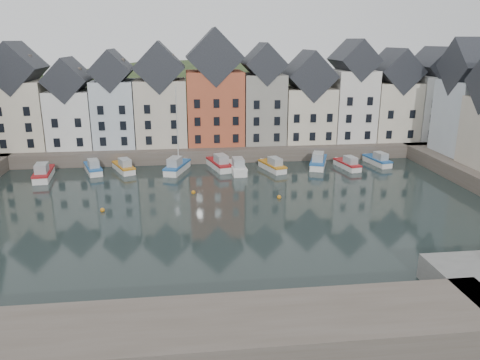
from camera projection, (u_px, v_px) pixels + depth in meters
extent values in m
plane|color=black|center=(233.00, 216.00, 49.68)|extent=(260.00, 260.00, 0.00)
cube|color=#51483E|center=(214.00, 146.00, 77.92)|extent=(90.00, 16.00, 2.00)
cube|color=#51483E|center=(103.00, 342.00, 27.34)|extent=(50.00, 6.00, 2.00)
ellipsoid|color=#26371B|center=(208.00, 202.00, 108.11)|extent=(153.60, 70.40, 64.00)
sphere|color=black|center=(137.00, 88.00, 94.01)|extent=(5.77, 5.77, 5.77)
sphere|color=black|center=(312.00, 84.00, 107.94)|extent=(5.27, 5.27, 5.27)
sphere|color=black|center=(351.00, 87.00, 102.58)|extent=(5.07, 5.07, 5.07)
sphere|color=black|center=(271.00, 88.00, 101.54)|extent=(5.01, 5.01, 5.01)
sphere|color=black|center=(25.00, 97.00, 97.30)|extent=(3.94, 3.94, 3.94)
sphere|color=black|center=(327.00, 84.00, 107.88)|extent=(5.21, 5.21, 5.21)
sphere|color=black|center=(214.00, 85.00, 103.27)|extent=(5.45, 5.45, 5.45)
sphere|color=black|center=(388.00, 93.00, 97.86)|extent=(4.49, 4.49, 4.49)
cube|color=beige|center=(23.00, 115.00, 70.95)|extent=(7.67, 8.00, 10.07)
cube|color=black|center=(16.00, 68.00, 68.95)|extent=(7.67, 8.16, 7.67)
cube|color=white|center=(73.00, 118.00, 71.99)|extent=(6.56, 8.00, 8.61)
cube|color=black|center=(68.00, 79.00, 70.28)|extent=(6.56, 8.16, 6.56)
cube|color=silver|center=(116.00, 113.00, 72.53)|extent=(6.20, 8.00, 10.02)
cube|color=black|center=(112.00, 70.00, 70.64)|extent=(6.20, 8.16, 6.20)
cube|color=beige|center=(162.00, 112.00, 73.33)|extent=(7.70, 8.00, 10.08)
cube|color=black|center=(160.00, 67.00, 71.33)|extent=(7.70, 8.16, 7.70)
cube|color=#B45033|center=(215.00, 107.00, 74.11)|extent=(8.69, 8.00, 11.28)
cube|color=black|center=(214.00, 57.00, 71.87)|extent=(8.69, 8.16, 8.69)
cube|color=gray|center=(263.00, 108.00, 75.07)|extent=(6.43, 8.00, 10.78)
cube|color=black|center=(263.00, 63.00, 73.05)|extent=(6.43, 8.16, 6.43)
cube|color=beige|center=(307.00, 114.00, 76.22)|extent=(7.88, 8.00, 8.56)
cube|color=black|center=(308.00, 75.00, 74.43)|extent=(7.88, 8.16, 7.88)
cube|color=silver|center=(351.00, 105.00, 76.67)|extent=(6.50, 8.00, 11.27)
cube|color=black|center=(354.00, 60.00, 74.58)|extent=(6.50, 8.16, 6.50)
cube|color=beige|center=(391.00, 110.00, 77.75)|extent=(7.23, 8.00, 9.32)
cube|color=black|center=(395.00, 71.00, 75.89)|extent=(7.23, 8.16, 7.23)
cube|color=white|center=(430.00, 107.00, 78.39)|extent=(6.18, 8.00, 10.32)
cube|color=black|center=(435.00, 66.00, 76.46)|extent=(6.18, 8.16, 6.18)
cube|color=silver|center=(470.00, 118.00, 67.19)|extent=(7.47, 8.00, 10.38)
cube|color=black|center=(477.00, 66.00, 65.12)|extent=(7.62, 8.00, 8.00)
sphere|color=#BF7616|center=(193.00, 192.00, 56.79)|extent=(0.50, 0.50, 0.50)
sphere|color=#BF7616|center=(279.00, 197.00, 55.08)|extent=(0.50, 0.50, 0.50)
sphere|color=#BF7616|center=(102.00, 210.00, 50.89)|extent=(0.50, 0.50, 0.50)
cube|color=silver|center=(44.00, 176.00, 62.96)|extent=(2.57, 6.53, 1.17)
cube|color=maroon|center=(43.00, 171.00, 62.78)|extent=(2.69, 6.66, 0.26)
cube|color=#93989B|center=(42.00, 168.00, 61.70)|extent=(1.75, 2.69, 1.27)
cube|color=silver|center=(93.00, 170.00, 65.86)|extent=(3.41, 5.91, 1.04)
cube|color=#22589C|center=(93.00, 166.00, 65.69)|extent=(3.54, 6.05, 0.24)
cube|color=#93989B|center=(93.00, 164.00, 64.79)|extent=(1.97, 2.57, 1.13)
cube|color=silver|center=(124.00, 169.00, 66.40)|extent=(3.78, 5.83, 1.03)
cube|color=#BF7616|center=(123.00, 165.00, 66.23)|extent=(3.91, 5.97, 0.23)
cube|color=#93989B|center=(125.00, 163.00, 65.37)|extent=(2.10, 2.58, 1.12)
cube|color=silver|center=(177.00, 169.00, 66.29)|extent=(3.83, 6.57, 1.16)
cube|color=#22589C|center=(177.00, 165.00, 66.11)|extent=(3.97, 6.73, 0.26)
cube|color=#93989B|center=(175.00, 162.00, 65.04)|extent=(2.21, 2.86, 1.26)
cylinder|color=silver|center=(177.00, 127.00, 65.17)|extent=(0.15, 0.15, 11.55)
cube|color=silver|center=(219.00, 166.00, 67.82)|extent=(3.43, 6.54, 1.15)
cube|color=maroon|center=(219.00, 162.00, 67.64)|extent=(3.56, 6.69, 0.26)
cube|color=#93989B|center=(221.00, 159.00, 66.62)|extent=(2.06, 2.80, 1.25)
cube|color=silver|center=(237.00, 169.00, 66.14)|extent=(2.07, 6.22, 1.13)
cube|color=silver|center=(237.00, 165.00, 65.96)|extent=(2.18, 6.34, 0.26)
cube|color=#93989B|center=(238.00, 162.00, 64.92)|extent=(1.53, 2.51, 1.23)
cube|color=silver|center=(272.00, 168.00, 67.06)|extent=(3.28, 5.86, 1.03)
cube|color=#BF7616|center=(272.00, 164.00, 66.89)|extent=(3.40, 5.99, 0.23)
cube|color=#93989B|center=(275.00, 161.00, 66.00)|extent=(1.92, 2.53, 1.12)
cube|color=silver|center=(318.00, 164.00, 68.88)|extent=(4.07, 6.73, 1.18)
cube|color=#22589C|center=(318.00, 160.00, 68.69)|extent=(4.21, 6.88, 0.27)
cube|color=#93989B|center=(318.00, 157.00, 67.61)|extent=(2.31, 2.95, 1.29)
cube|color=silver|center=(347.00, 166.00, 67.97)|extent=(2.59, 5.56, 0.98)
cube|color=maroon|center=(347.00, 163.00, 67.82)|extent=(2.70, 5.68, 0.22)
cube|color=#93989B|center=(350.00, 160.00, 66.93)|extent=(1.63, 2.34, 1.07)
cube|color=silver|center=(377.00, 162.00, 70.14)|extent=(2.56, 5.71, 1.01)
cube|color=#22589C|center=(377.00, 159.00, 69.98)|extent=(2.67, 5.84, 0.23)
cube|color=#93989B|center=(381.00, 156.00, 69.06)|extent=(1.64, 2.39, 1.10)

